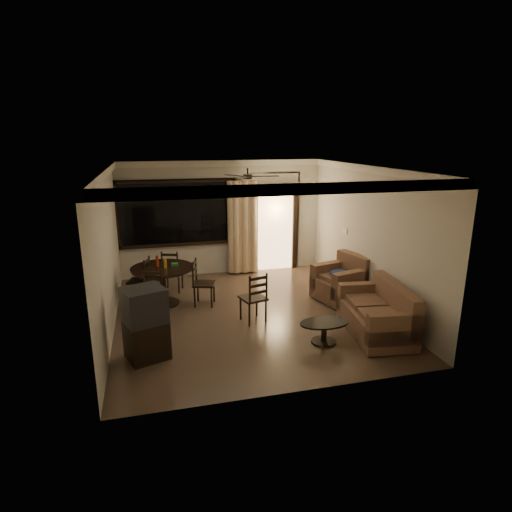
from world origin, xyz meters
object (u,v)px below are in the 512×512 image
object	(u,v)px
dining_table	(163,275)
dining_chair_north	(173,279)
dining_chair_east	(204,291)
dining_chair_west	(140,289)
tv_cabinet	(146,323)
side_chair	(253,307)
armchair	(343,282)
dining_chair_south	(151,305)
coffee_table	(324,329)
sofa	(379,315)

from	to	relation	value
dining_table	dining_chair_north	bearing A→B (deg)	72.70
dining_table	dining_chair_north	distance (m)	0.86
dining_table	dining_chair_east	bearing A→B (deg)	-17.48
dining_chair_west	dining_chair_north	distance (m)	0.86
tv_cabinet	side_chair	size ratio (longest dim) A/B	1.18
dining_chair_west	armchair	bearing A→B (deg)	94.85
dining_table	tv_cabinet	distance (m)	2.25
dining_chair_south	coffee_table	xyz separation A→B (m)	(2.78, -1.62, -0.06)
dining_chair_south	tv_cabinet	xyz separation A→B (m)	(-0.09, -1.41, 0.27)
dining_chair_south	tv_cabinet	distance (m)	1.43
dining_chair_east	tv_cabinet	size ratio (longest dim) A/B	0.83
sofa	armchair	size ratio (longest dim) A/B	1.54
dining_chair_east	sofa	bearing A→B (deg)	-109.72
dining_chair_east	dining_chair_south	size ratio (longest dim) A/B	1.00
dining_chair_east	armchair	size ratio (longest dim) A/B	0.84
tv_cabinet	dining_chair_north	bearing A→B (deg)	59.19
tv_cabinet	armchair	world-z (taller)	tv_cabinet
side_chair	dining_chair_west	bearing A→B (deg)	-52.43
coffee_table	side_chair	distance (m)	1.46
coffee_table	sofa	bearing A→B (deg)	4.39
dining_chair_east	side_chair	distance (m)	1.32
coffee_table	side_chair	xyz separation A→B (m)	(-0.94, 1.12, 0.04)
tv_cabinet	side_chair	world-z (taller)	tv_cabinet
sofa	side_chair	bearing A→B (deg)	159.76
armchair	dining_chair_north	bearing A→B (deg)	143.19
dining_chair_north	side_chair	distance (m)	2.46
armchair	side_chair	bearing A→B (deg)	-177.40
dining_chair_east	tv_cabinet	bearing A→B (deg)	167.24
dining_chair_west	armchair	size ratio (longest dim) A/B	0.84
dining_chair_east	tv_cabinet	distance (m)	2.30
dining_chair_west	tv_cabinet	bearing A→B (deg)	20.09
dining_table	armchair	size ratio (longest dim) A/B	1.12
dining_table	dining_chair_west	size ratio (longest dim) A/B	1.33
coffee_table	dining_chair_east	bearing A→B (deg)	128.24
dining_chair_east	coffee_table	xyz separation A→B (m)	(1.72, -2.19, -0.03)
armchair	dining_chair_south	bearing A→B (deg)	167.76
dining_chair_south	dining_chair_north	bearing A→B (deg)	90.00
sofa	dining_chair_south	bearing A→B (deg)	165.53
dining_table	dining_chair_east	size ratio (longest dim) A/B	1.33
sofa	armchair	xyz separation A→B (m)	(0.10, 1.68, 0.03)
tv_cabinet	side_chair	distance (m)	2.16
dining_chair_west	dining_chair_south	size ratio (longest dim) A/B	1.00
dining_table	sofa	size ratio (longest dim) A/B	0.73
sofa	armchair	world-z (taller)	armchair
tv_cabinet	sofa	size ratio (longest dim) A/B	0.66
dining_chair_north	tv_cabinet	xyz separation A→B (m)	(-0.58, -2.97, 0.29)
armchair	coffee_table	bearing A→B (deg)	-137.69
dining_chair_north	side_chair	size ratio (longest dim) A/B	0.98
coffee_table	tv_cabinet	bearing A→B (deg)	175.78
dining_chair_east	side_chair	xyz separation A→B (m)	(0.79, -1.06, 0.01)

